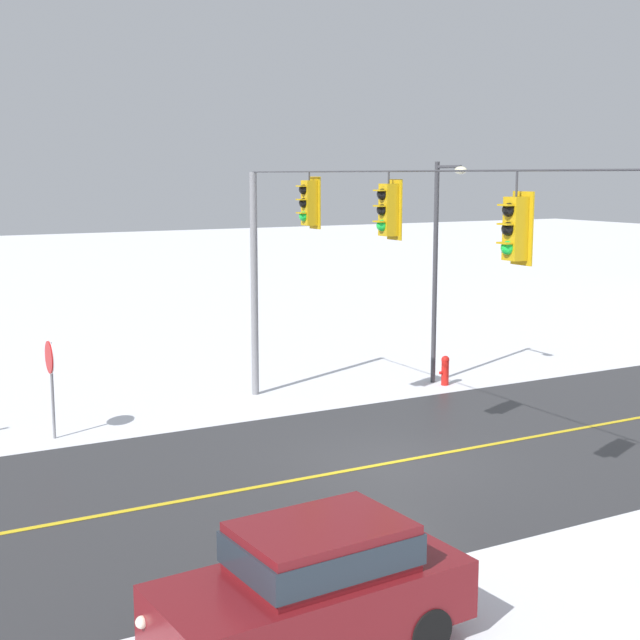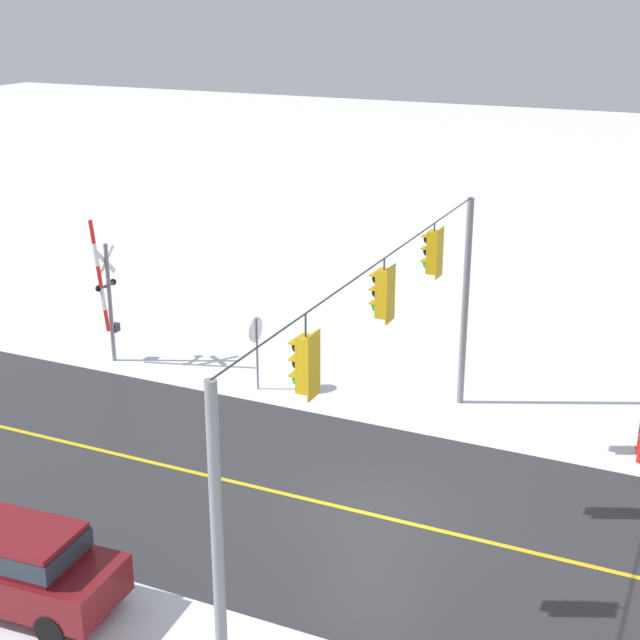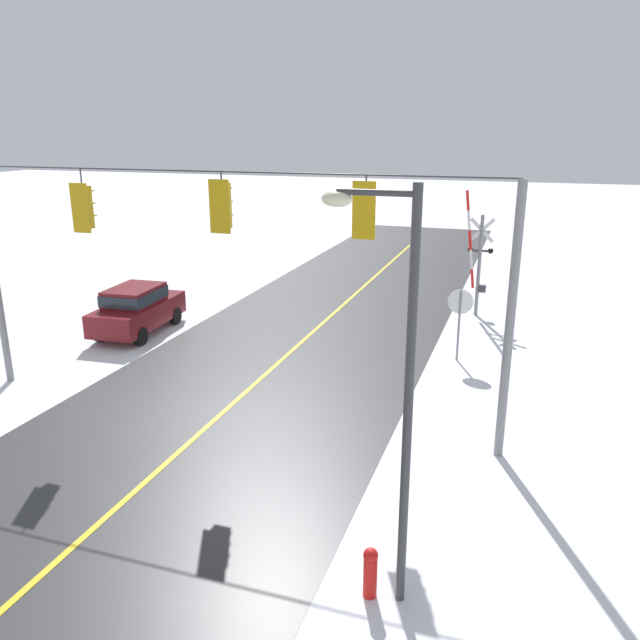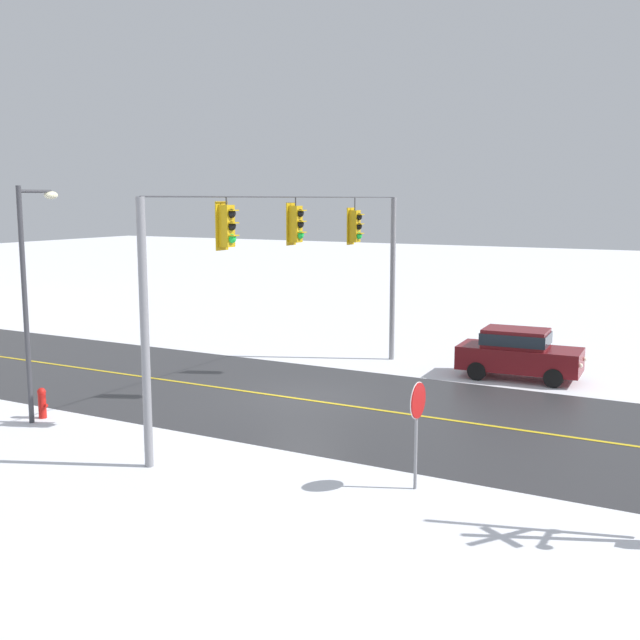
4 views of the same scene
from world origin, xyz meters
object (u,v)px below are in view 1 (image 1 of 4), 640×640
object	(u,v)px
stop_sign	(50,367)
parked_car_maroon	(315,584)
fire_hydrant	(445,370)
streetlamp_near	(440,252)

from	to	relation	value
stop_sign	parked_car_maroon	xyz separation A→B (m)	(11.39, 0.83, -0.76)
stop_sign	fire_hydrant	size ratio (longest dim) A/B	2.67
fire_hydrant	stop_sign	bearing A→B (deg)	-90.13
stop_sign	fire_hydrant	xyz separation A→B (m)	(0.03, 11.33, -1.25)
stop_sign	streetlamp_near	size ratio (longest dim) A/B	0.36
streetlamp_near	fire_hydrant	bearing A→B (deg)	19.77
stop_sign	parked_car_maroon	world-z (taller)	stop_sign
streetlamp_near	fire_hydrant	size ratio (longest dim) A/B	7.39
streetlamp_near	parked_car_maroon	bearing A→B (deg)	-41.86
stop_sign	streetlamp_near	bearing A→B (deg)	91.18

